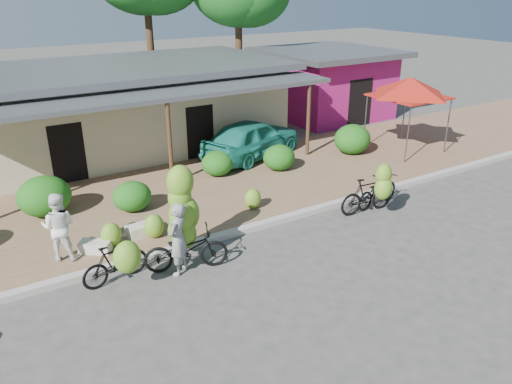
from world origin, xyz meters
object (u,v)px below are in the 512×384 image
Objects in this scene: sack_far at (95,246)px; teal_van at (252,138)px; sack_near at (143,229)px; bike_center at (184,229)px; bystander at (59,227)px; bike_left at (118,261)px; vendor at (178,239)px; red_canopy at (410,87)px; bike_right at (370,192)px; bike_far_right at (377,191)px.

teal_van reaches higher than sack_far.
bike_center is at bearing -77.00° from sack_near.
bike_left is at bearing 148.00° from bystander.
vendor is at bearing -110.56° from bike_left.
sack_far is at bearing -172.25° from red_canopy.
bike_right is 0.43× the size of teal_van.
bystander is at bearing -173.12° from red_canopy.
bystander is (-2.47, 1.62, 0.04)m from bike_center.
red_canopy is at bearing 7.75° from sack_far.
bike_right is 1.10× the size of bystander.
red_canopy is at bearing 7.42° from sack_near.
bike_center is at bearing 92.55° from bike_right.
vendor is at bearing 154.77° from bike_center.
red_canopy is 4.12× the size of sack_near.
bike_right is 6.47m from sack_near.
bike_right is at bearing -13.62° from sack_far.
sack_near is 0.20× the size of teal_van.
vendor is at bearing 117.45° from teal_van.
red_canopy is 13.02m from sack_far.
bystander is 0.39× the size of teal_van.
red_canopy reaches higher than bike_left.
bike_right is 0.76m from bike_far_right.
bike_center reaches higher than sack_near.
red_canopy is at bearing -84.87° from bike_left.
teal_van is at bearing 8.91° from bike_right.
bystander is (-2.07, -0.14, 0.69)m from sack_near.
bike_left is at bearing -165.39° from red_canopy.
bike_center is 3.22× the size of sack_far.
bike_center is at bearing 177.60° from bystander.
bike_center is 2.96m from bystander.
red_canopy is at bearing -64.88° from bike_far_right.
bystander is (-8.83, 1.57, 0.49)m from bike_far_right.
bike_far_right is 2.23× the size of sack_near.
sack_far is at bearing 67.51° from bike_center.
bike_center is 0.42m from vendor.
teal_van is at bearing -60.28° from bike_left.
sack_near is (-11.36, -1.48, -2.34)m from red_canopy.
bystander is at bearing 75.47° from bike_center.
vendor is 1.04× the size of bystander.
sack_far is 0.17× the size of teal_van.
bike_center is (1.62, 0.04, 0.34)m from bike_left.
vendor is 0.41× the size of teal_van.
bike_left is (-12.58, -3.28, -2.03)m from red_canopy.
bystander reaches higher than bike_right.
bike_far_right is at bearing -56.59° from bike_right.
sack_far is (-1.73, 1.51, -0.66)m from bike_center.
red_canopy is at bearing -142.30° from bystander.
bike_right is (-5.24, -3.53, -1.93)m from red_canopy.
bike_right is at bearing 164.38° from teal_van.
red_canopy is 1.85× the size of bike_far_right.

